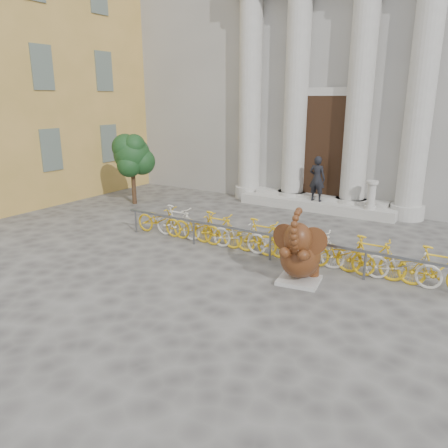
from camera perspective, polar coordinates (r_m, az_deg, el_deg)
The scene contains 9 objects.
ground at distance 9.41m, azimuth -8.75°, elevation -10.06°, with size 80.00×80.00×0.00m, color #474442.
classical_building at distance 22.07m, azimuth 18.25°, elevation 20.23°, with size 22.00×10.70×12.00m.
entrance_steps at distance 17.16m, azimuth 11.99°, elevation 2.50°, with size 6.00×1.20×0.36m, color #A8A59E.
ochre_building at distance 22.40m, azimuth -26.04°, elevation 19.42°, with size 8.00×14.00×12.00m, color tan.
elephant_statue at distance 10.11m, azimuth 9.90°, elevation -4.04°, with size 1.23×1.43×1.85m.
bike_rack at distance 11.69m, azimuth 6.52°, elevation -2.01°, with size 9.84×0.53×1.00m.
tree at distance 17.70m, azimuth -11.90°, elevation 8.75°, with size 1.61×1.47×2.80m.
pedestrian at distance 16.81m, azimuth 12.07°, elevation 5.81°, with size 0.62×0.41×1.70m, color black.
balustrade_post at distance 16.17m, azimuth 18.68°, elevation 3.49°, with size 0.40×0.40×0.99m.
Camera 1 is at (5.60, -6.33, 4.12)m, focal length 35.00 mm.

